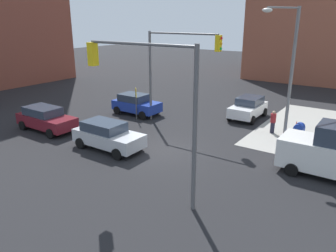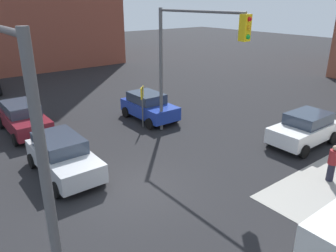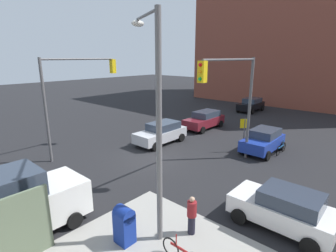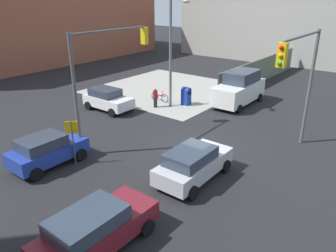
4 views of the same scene
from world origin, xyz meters
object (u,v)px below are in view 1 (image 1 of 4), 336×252
street_lamp_corner (288,65)px  hatchback_maroon (46,118)px  coupe_white (248,107)px  pedestrian_crossing (273,122)px  bicycle_leaning_on_fence (297,129)px  mailbox_blue (298,134)px  sedan_silver (107,135)px  coupe_blue (136,104)px  traffic_signal_nw_corner (175,59)px  bicycle_at_crosswalk (140,106)px  traffic_signal_se_corner (149,90)px

street_lamp_corner → hatchback_maroon: (-13.79, -7.20, -3.86)m
coupe_white → pedestrian_crossing: coupe_white is taller
coupe_white → bicycle_leaning_on_fence: coupe_white is taller
mailbox_blue → coupe_white: (-4.67, 3.93, 0.08)m
street_lamp_corner → sedan_silver: bearing=-137.6°
mailbox_blue → hatchback_maroon: bearing=-155.8°
sedan_silver → pedestrian_crossing: size_ratio=2.79×
sedan_silver → mailbox_blue: bearing=36.6°
street_lamp_corner → mailbox_blue: 4.13m
mailbox_blue → coupe_blue: (-12.50, -0.11, 0.08)m
coupe_blue → sedan_silver: bearing=-63.0°
traffic_signal_nw_corner → bicycle_at_crosswalk: 6.41m
street_lamp_corner → coupe_white: 6.26m
mailbox_blue → hatchback_maroon: (-14.96, -6.72, 0.08)m
mailbox_blue → coupe_white: bearing=139.9°
sedan_silver → bicycle_leaning_on_fence: size_ratio=2.47×
mailbox_blue → sedan_silver: bearing=-143.4°
coupe_white → traffic_signal_se_corner: bearing=-86.4°
bicycle_at_crosswalk → hatchback_maroon: bearing=-104.2°
street_lamp_corner → coupe_blue: bearing=-177.0°
mailbox_blue → coupe_white: size_ratio=0.37×
mailbox_blue → hatchback_maroon: 16.41m
traffic_signal_se_corner → sedan_silver: traffic_signal_se_corner is taller
traffic_signal_nw_corner → coupe_white: size_ratio=1.70×
traffic_signal_nw_corner → hatchback_maroon: size_ratio=1.47×
mailbox_blue → street_lamp_corner: bearing=158.0°
bicycle_leaning_on_fence → traffic_signal_se_corner: bearing=-105.4°
hatchback_maroon → bicycle_leaning_on_fence: (14.36, 8.92, -0.50)m
coupe_white → coupe_blue: same height
hatchback_maroon → bicycle_at_crosswalk: hatchback_maroon is taller
mailbox_blue → sedan_silver: 11.34m
sedan_silver → coupe_white: same height
coupe_blue → street_lamp_corner: bearing=3.0°
traffic_signal_nw_corner → bicycle_leaning_on_fence: size_ratio=3.71×
bicycle_at_crosswalk → bicycle_leaning_on_fence: bearing=5.5°
traffic_signal_se_corner → coupe_white: (-0.85, 13.43, -3.79)m
bicycle_leaning_on_fence → coupe_blue: bearing=-169.0°
mailbox_blue → traffic_signal_nw_corner: bearing=-176.6°
coupe_white → pedestrian_crossing: size_ratio=2.47×
street_lamp_corner → coupe_blue: 11.98m
bicycle_at_crosswalk → pedestrian_crossing: bearing=2.6°
traffic_signal_nw_corner → sedan_silver: bearing=-95.6°
traffic_signal_se_corner → coupe_blue: (-8.68, 9.39, -3.79)m
pedestrian_crossing → bicycle_leaning_on_fence: size_ratio=0.89×
street_lamp_corner → bicycle_at_crosswalk: size_ratio=4.57×
street_lamp_corner → coupe_blue: street_lamp_corner is taller
bicycle_leaning_on_fence → sedan_silver: bearing=-133.5°
sedan_silver → bicycle_at_crosswalk: bearing=116.7°
traffic_signal_se_corner → mailbox_blue: (3.82, 9.50, -3.87)m
coupe_blue → bicycle_leaning_on_fence: (11.90, 2.31, -0.49)m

